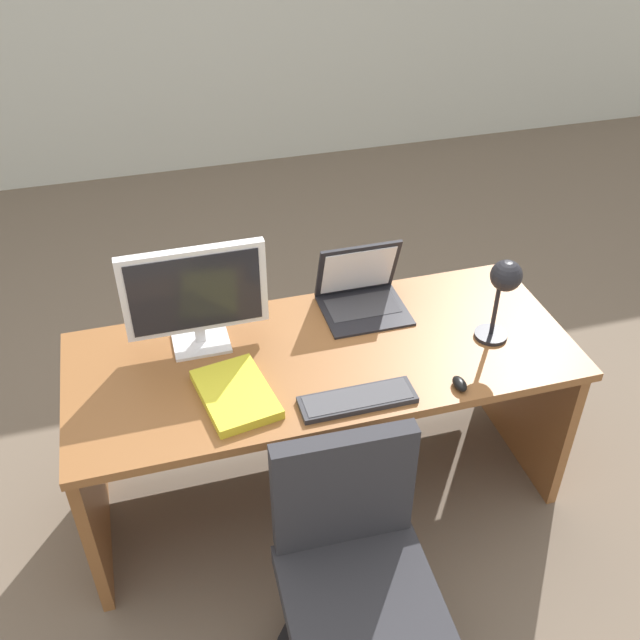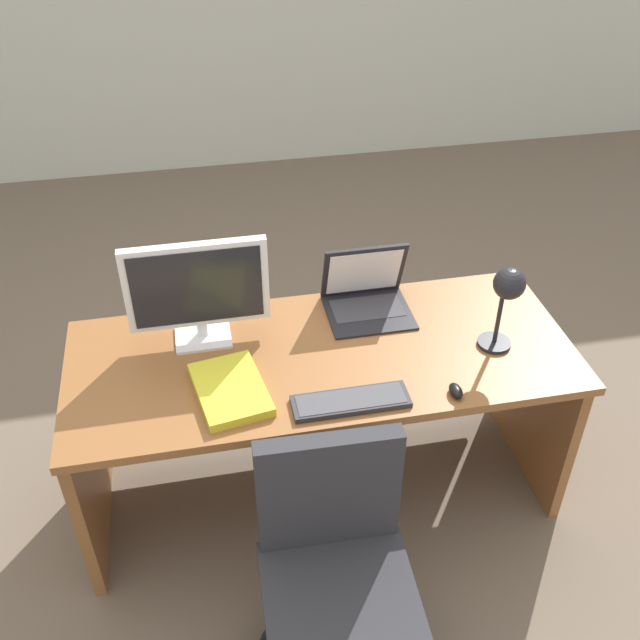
# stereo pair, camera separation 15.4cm
# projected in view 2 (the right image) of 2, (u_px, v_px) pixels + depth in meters

# --- Properties ---
(ground) EXTENTS (12.00, 12.00, 0.00)m
(ground) POSITION_uv_depth(u_px,v_px,m) (270.00, 289.00, 4.18)
(ground) COLOR #6B5B4C
(desk) EXTENTS (1.80, 0.74, 0.73)m
(desk) POSITION_uv_depth(u_px,v_px,m) (319.00, 388.00, 2.73)
(desk) COLOR brown
(desk) RESTS_ON ground
(monitor) EXTENTS (0.50, 0.16, 0.40)m
(monitor) POSITION_uv_depth(u_px,v_px,m) (197.00, 288.00, 2.49)
(monitor) COLOR silver
(monitor) RESTS_ON desk
(laptop) EXTENTS (0.32, 0.28, 0.26)m
(laptop) POSITION_uv_depth(u_px,v_px,m) (366.00, 289.00, 2.75)
(laptop) COLOR black
(laptop) RESTS_ON desk
(keyboard) EXTENTS (0.39, 0.12, 0.02)m
(keyboard) POSITION_uv_depth(u_px,v_px,m) (351.00, 401.00, 2.35)
(keyboard) COLOR #2D2D33
(keyboard) RESTS_ON desk
(mouse) EXTENTS (0.04, 0.07, 0.03)m
(mouse) POSITION_uv_depth(u_px,v_px,m) (456.00, 391.00, 2.38)
(mouse) COLOR black
(mouse) RESTS_ON desk
(desk_lamp) EXTENTS (0.12, 0.14, 0.34)m
(desk_lamp) POSITION_uv_depth(u_px,v_px,m) (507.00, 293.00, 2.43)
(desk_lamp) COLOR black
(desk_lamp) RESTS_ON desk
(book) EXTENTS (0.27, 0.35, 0.03)m
(book) POSITION_uv_depth(u_px,v_px,m) (230.00, 390.00, 2.38)
(book) COLOR yellow
(book) RESTS_ON desk
(office_chair) EXTENTS (0.56, 0.56, 0.87)m
(office_chair) POSITION_uv_depth(u_px,v_px,m) (337.00, 595.00, 2.22)
(office_chair) COLOR black
(office_chair) RESTS_ON ground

